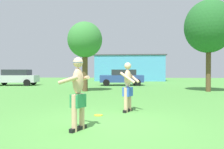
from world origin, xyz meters
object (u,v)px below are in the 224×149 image
(player_near, at_px, (128,86))
(frisbee, at_px, (98,115))
(player_in_green, at_px, (78,90))
(tree_left_field, at_px, (85,41))
(tree_right_field, at_px, (209,27))
(car_silver_mid_lot, at_px, (16,77))
(car_blue_near_post, at_px, (122,77))

(player_near, xyz_separation_m, frisbee, (-0.94, -0.71, -0.90))
(player_in_green, bearing_deg, tree_left_field, 100.99)
(frisbee, xyz_separation_m, tree_right_field, (6.46, 8.52, 4.48))
(car_silver_mid_lot, bearing_deg, tree_right_field, -16.85)
(frisbee, xyz_separation_m, tree_left_field, (-2.14, 8.05, 3.57))
(frisbee, distance_m, car_blue_near_post, 14.60)
(tree_right_field, bearing_deg, tree_left_field, -176.87)
(player_near, relative_size, player_in_green, 0.98)
(player_near, height_order, tree_left_field, tree_left_field)
(car_silver_mid_lot, bearing_deg, frisbee, -52.74)
(frisbee, height_order, car_silver_mid_lot, car_silver_mid_lot)
(car_blue_near_post, height_order, tree_right_field, tree_right_field)
(player_near, relative_size, frisbee, 6.26)
(car_silver_mid_lot, distance_m, tree_left_field, 10.30)
(car_silver_mid_lot, bearing_deg, player_in_green, -56.59)
(car_silver_mid_lot, height_order, tree_left_field, tree_left_field)
(car_blue_near_post, bearing_deg, tree_left_field, -109.94)
(car_blue_near_post, bearing_deg, frisbee, -90.90)
(car_blue_near_post, distance_m, car_silver_mid_lot, 10.63)
(car_blue_near_post, xyz_separation_m, tree_right_field, (6.23, -6.06, 3.67))
(tree_right_field, bearing_deg, player_in_green, -123.22)
(player_in_green, xyz_separation_m, car_blue_near_post, (0.47, 16.30, -0.15))
(tree_left_field, bearing_deg, car_silver_mid_lot, 145.89)
(tree_right_field, bearing_deg, player_near, -125.29)
(tree_left_field, bearing_deg, car_blue_near_post, 70.06)
(player_near, distance_m, car_blue_near_post, 13.89)
(player_in_green, relative_size, car_blue_near_post, 0.39)
(player_in_green, bearing_deg, frisbee, 81.96)
(tree_left_field, relative_size, tree_right_field, 0.77)
(frisbee, bearing_deg, car_blue_near_post, 89.10)
(car_blue_near_post, bearing_deg, tree_right_field, -44.20)
(player_in_green, xyz_separation_m, car_silver_mid_lot, (-10.11, 15.33, -0.15))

